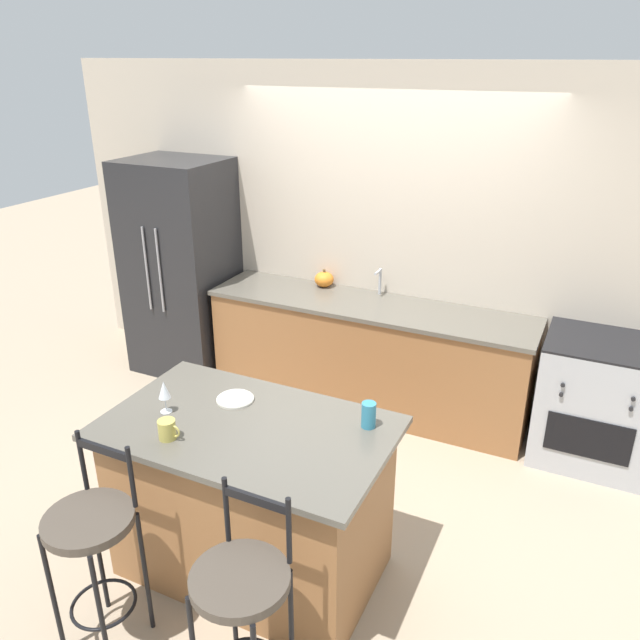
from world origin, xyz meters
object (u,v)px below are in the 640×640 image
(oven_range, at_px, (594,401))
(coffee_mug, at_px, (167,430))
(bar_stool_far, at_px, (242,600))
(wine_glass, at_px, (164,391))
(pumpkin_decoration, at_px, (324,279))
(bar_stool_near, at_px, (93,540))
(dinner_plate, at_px, (235,399))
(refrigerator, at_px, (182,268))
(tumbler_cup, at_px, (369,415))

(oven_range, height_order, coffee_mug, coffee_mug)
(bar_stool_far, distance_m, coffee_mug, 0.92)
(wine_glass, bearing_deg, coffee_mug, -49.69)
(wine_glass, height_order, coffee_mug, wine_glass)
(pumpkin_decoration, bearing_deg, bar_stool_near, -86.60)
(bar_stool_near, relative_size, bar_stool_far, 1.00)
(dinner_plate, distance_m, coffee_mug, 0.48)
(wine_glass, distance_m, pumpkin_decoration, 2.27)
(pumpkin_decoration, bearing_deg, wine_glass, -87.00)
(coffee_mug, bearing_deg, bar_stool_near, -104.03)
(refrigerator, height_order, bar_stool_far, refrigerator)
(bar_stool_near, distance_m, coffee_mug, 0.60)
(bar_stool_far, distance_m, tumbler_cup, 1.08)
(refrigerator, relative_size, coffee_mug, 15.51)
(pumpkin_decoration, bearing_deg, bar_stool_far, -71.25)
(dinner_plate, distance_m, wine_glass, 0.40)
(bar_stool_far, xyz_separation_m, pumpkin_decoration, (-0.99, 2.93, 0.34))
(refrigerator, relative_size, tumbler_cup, 13.80)
(wine_glass, distance_m, tumbler_cup, 1.09)
(oven_range, relative_size, pumpkin_decoration, 5.65)
(oven_range, height_order, pumpkin_decoration, pumpkin_decoration)
(tumbler_cup, bearing_deg, coffee_mug, -148.49)
(oven_range, distance_m, wine_glass, 3.01)
(bar_stool_near, xyz_separation_m, dinner_plate, (0.22, 0.92, 0.33))
(bar_stool_near, bearing_deg, dinner_plate, 76.80)
(dinner_plate, bearing_deg, pumpkin_decoration, 101.02)
(oven_range, distance_m, coffee_mug, 3.02)
(dinner_plate, bearing_deg, wine_glass, -135.99)
(bar_stool_near, xyz_separation_m, wine_glass, (-0.06, 0.66, 0.45))
(refrigerator, bearing_deg, dinner_plate, -46.11)
(bar_stool_near, height_order, bar_stool_far, same)
(oven_range, xyz_separation_m, wine_glass, (-2.11, -2.05, 0.62))
(bar_stool_near, distance_m, dinner_plate, 1.00)
(wine_glass, bearing_deg, bar_stool_far, -37.01)
(oven_range, relative_size, tumbler_cup, 6.65)
(tumbler_cup, bearing_deg, refrigerator, 145.57)
(wine_glass, distance_m, coffee_mug, 0.27)
(oven_range, relative_size, wine_glass, 5.04)
(coffee_mug, relative_size, tumbler_cup, 0.89)
(bar_stool_far, relative_size, pumpkin_decoration, 6.75)
(bar_stool_far, bearing_deg, coffee_mug, 146.92)
(bar_stool_far, bearing_deg, wine_glass, 142.99)
(refrigerator, bearing_deg, wine_glass, -54.92)
(refrigerator, height_order, oven_range, refrigerator)
(oven_range, xyz_separation_m, pumpkin_decoration, (-2.23, 0.22, 0.51))
(oven_range, distance_m, tumbler_cup, 2.10)
(bar_stool_far, xyz_separation_m, tumbler_cup, (0.17, 0.99, 0.39))
(oven_range, height_order, wine_glass, wine_glass)
(tumbler_cup, distance_m, pumpkin_decoration, 2.26)
(wine_glass, xyz_separation_m, pumpkin_decoration, (-0.12, 2.27, -0.11))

